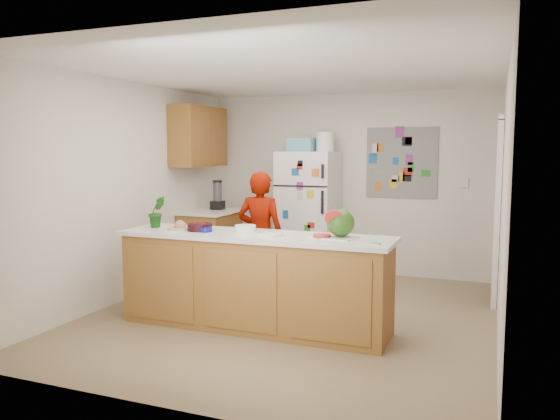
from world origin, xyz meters
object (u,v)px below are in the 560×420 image
at_px(person, 261,236).
at_px(refrigerator, 308,214).
at_px(cherry_bowl, 200,227).
at_px(watermelon, 341,223).

bearing_deg(person, refrigerator, -99.06).
bearing_deg(cherry_bowl, refrigerator, 81.89).
bearing_deg(cherry_bowl, person, 75.75).
distance_m(refrigerator, cherry_bowl, 2.41).
bearing_deg(cherry_bowl, watermelon, 2.78).
xyz_separation_m(refrigerator, watermelon, (1.08, -2.31, 0.21)).
relative_size(refrigerator, person, 1.14).
distance_m(refrigerator, watermelon, 2.56).
bearing_deg(watermelon, person, 143.17).
bearing_deg(refrigerator, person, -93.88).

